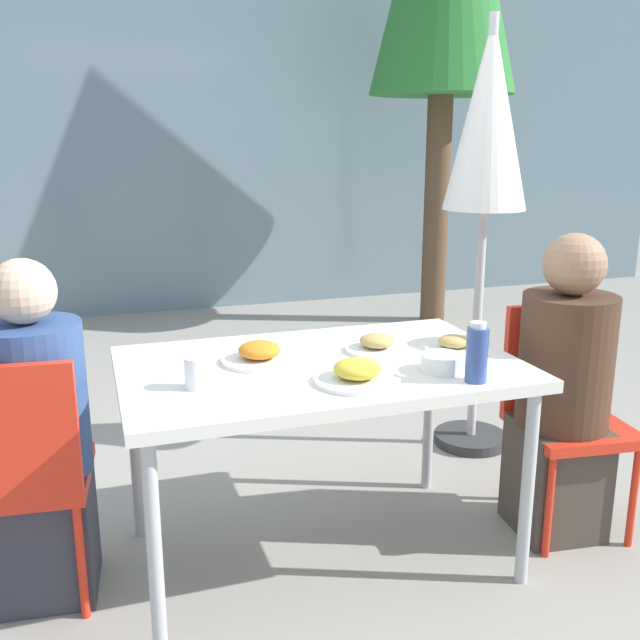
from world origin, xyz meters
TOP-DOWN VIEW (x-y plane):
  - ground_plane at (0.00, 0.00)m, footprint 24.00×24.00m
  - building_facade at (0.00, 4.15)m, footprint 10.00×0.20m
  - dining_table at (0.00, 0.00)m, footprint 1.34×0.84m
  - chair_left at (-0.98, 0.02)m, footprint 0.44×0.44m
  - person_left at (-0.92, 0.09)m, footprint 0.33×0.33m
  - chair_right at (0.98, -0.03)m, footprint 0.44×0.44m
  - person_right at (0.92, -0.10)m, footprint 0.34×0.34m
  - closed_umbrella at (1.03, 0.71)m, footprint 0.38×0.38m
  - plate_0 at (0.05, -0.23)m, footprint 0.27×0.27m
  - plate_1 at (0.24, 0.07)m, footprint 0.23×0.23m
  - plate_2 at (0.50, -0.02)m, footprint 0.20×0.20m
  - plate_3 at (-0.19, 0.07)m, footprint 0.26×0.26m
  - bottle at (0.40, -0.34)m, footprint 0.07×0.07m
  - drinking_cup at (-0.44, -0.12)m, footprint 0.07×0.07m
  - salad_bowl at (0.35, -0.21)m, footprint 0.14×0.14m

SIDE VIEW (x-z plane):
  - ground_plane at x=0.00m, z-range 0.00..0.00m
  - chair_left at x=-0.98m, z-range 0.07..0.93m
  - chair_right at x=0.98m, z-range 0.07..0.93m
  - person_left at x=-0.92m, z-range -0.03..1.10m
  - person_right at x=0.92m, z-range -0.03..1.13m
  - dining_table at x=0.00m, z-range 0.31..1.05m
  - plate_2 at x=0.50m, z-range 0.73..0.79m
  - plate_1 at x=0.24m, z-range 0.73..0.80m
  - plate_3 at x=-0.19m, z-range 0.73..0.81m
  - plate_0 at x=0.05m, z-range 0.73..0.81m
  - salad_bowl at x=0.35m, z-range 0.74..0.80m
  - drinking_cup at x=-0.44m, z-range 0.74..0.84m
  - bottle at x=0.40m, z-range 0.74..0.93m
  - closed_umbrella at x=1.03m, z-range 0.49..2.50m
  - building_facade at x=0.00m, z-range 0.00..3.00m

